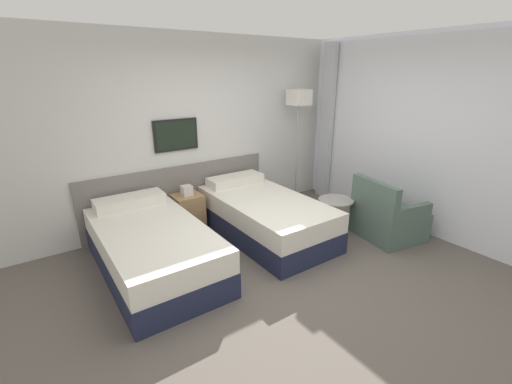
# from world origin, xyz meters

# --- Properties ---
(ground_plane) EXTENTS (16.00, 16.00, 0.00)m
(ground_plane) POSITION_xyz_m (0.00, 0.00, 0.00)
(ground_plane) COLOR #5B544C
(wall_headboard) EXTENTS (10.00, 0.10, 2.70)m
(wall_headboard) POSITION_xyz_m (-0.03, 2.07, 1.30)
(wall_headboard) COLOR silver
(wall_headboard) RESTS_ON ground_plane
(wall_window) EXTENTS (0.21, 4.55, 2.70)m
(wall_window) POSITION_xyz_m (2.33, -0.12, 1.34)
(wall_window) COLOR white
(wall_window) RESTS_ON ground_plane
(bed_near_door) EXTENTS (1.07, 2.04, 0.68)m
(bed_near_door) POSITION_xyz_m (-1.22, 1.00, 0.28)
(bed_near_door) COLOR #1E233D
(bed_near_door) RESTS_ON ground_plane
(bed_near_window) EXTENTS (1.07, 2.04, 0.68)m
(bed_near_window) POSITION_xyz_m (0.37, 1.00, 0.28)
(bed_near_window) COLOR #1E233D
(bed_near_window) RESTS_ON ground_plane
(nightstand) EXTENTS (0.40, 0.37, 0.66)m
(nightstand) POSITION_xyz_m (-0.42, 1.79, 0.27)
(nightstand) COLOR #9E7A51
(nightstand) RESTS_ON ground_plane
(floor_lamp) EXTENTS (0.30, 0.30, 1.92)m
(floor_lamp) POSITION_xyz_m (1.55, 1.69, 1.68)
(floor_lamp) COLOR #9E9993
(floor_lamp) RESTS_ON ground_plane
(side_table) EXTENTS (0.49, 0.49, 0.48)m
(side_table) POSITION_xyz_m (1.27, 0.52, 0.34)
(side_table) COLOR gray
(side_table) RESTS_ON ground_plane
(armchair) EXTENTS (0.87, 0.90, 0.85)m
(armchair) POSITION_xyz_m (1.72, -0.03, 0.27)
(armchair) COLOR #4C6056
(armchair) RESTS_ON ground_plane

